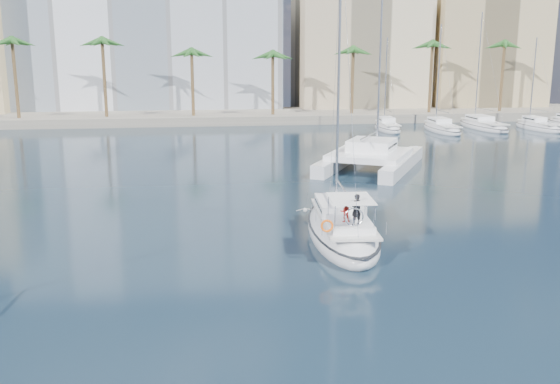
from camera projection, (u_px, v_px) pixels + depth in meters
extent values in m
plane|color=black|center=(286.00, 252.00, 32.04)|extent=(160.00, 160.00, 0.00)
cube|color=gray|center=(226.00, 116.00, 90.80)|extent=(120.00, 14.00, 1.20)
cube|color=silver|center=(144.00, 24.00, 97.81)|extent=(42.00, 16.00, 28.00)
cube|color=beige|center=(359.00, 50.00, 100.27)|extent=(20.00, 14.00, 20.00)
cube|color=tan|center=(481.00, 56.00, 101.19)|extent=(18.00, 12.00, 18.00)
cylinder|color=brown|center=(227.00, 86.00, 85.90)|extent=(0.44, 0.44, 10.50)
sphere|color=#245720|center=(226.00, 47.00, 84.72)|extent=(3.60, 3.60, 3.60)
cylinder|color=brown|center=(461.00, 84.00, 90.36)|extent=(0.44, 0.44, 10.50)
sphere|color=#245720|center=(464.00, 47.00, 89.18)|extent=(3.60, 3.60, 3.60)
ellipsoid|color=silver|center=(342.00, 232.00, 34.38)|extent=(4.44, 11.54, 2.35)
ellipsoid|color=black|center=(342.00, 226.00, 34.31)|extent=(4.48, 11.65, 0.18)
cube|color=silver|center=(343.00, 218.00, 33.97)|extent=(3.19, 8.64, 0.12)
cube|color=white|center=(340.00, 205.00, 35.16)|extent=(2.69, 3.87, 0.60)
cube|color=black|center=(340.00, 205.00, 35.15)|extent=(2.68, 3.43, 0.14)
cylinder|color=#B7BABF|center=(339.00, 76.00, 34.83)|extent=(0.15, 0.15, 14.81)
cylinder|color=#B7BABF|center=(343.00, 188.00, 33.94)|extent=(0.45, 4.56, 0.11)
cube|color=white|center=(350.00, 224.00, 31.80)|extent=(2.35, 2.98, 0.36)
cube|color=white|center=(351.00, 199.00, 31.39)|extent=(2.35, 2.98, 0.04)
torus|color=silver|center=(354.00, 217.00, 30.60)|extent=(0.96, 0.13, 0.96)
torus|color=#FF5F0D|center=(327.00, 226.00, 30.16)|extent=(0.64, 0.24, 0.64)
imported|color=black|center=(356.00, 209.00, 30.93)|extent=(0.67, 0.56, 1.56)
imported|color=maroon|center=(345.00, 212.00, 31.49)|extent=(0.55, 0.45, 1.04)
cube|color=silver|center=(341.00, 159.00, 55.70)|extent=(7.68, 12.28, 1.10)
cube|color=silver|center=(403.00, 164.00, 53.70)|extent=(7.68, 12.28, 1.10)
cube|color=white|center=(370.00, 154.00, 53.92)|extent=(8.97, 9.45, 0.50)
cube|color=white|center=(372.00, 145.00, 54.37)|extent=(5.20, 5.33, 1.00)
cube|color=black|center=(372.00, 145.00, 54.36)|extent=(4.96, 4.87, 0.18)
cylinder|color=#B7BABF|center=(380.00, 46.00, 54.29)|extent=(0.18, 0.18, 17.92)
ellipsoid|color=silver|center=(305.00, 210.00, 38.71)|extent=(0.23, 0.45, 0.21)
sphere|color=silver|center=(305.00, 209.00, 38.92)|extent=(0.12, 0.12, 0.12)
cube|color=gray|center=(300.00, 210.00, 38.67)|extent=(0.51, 0.19, 0.12)
cube|color=gray|center=(310.00, 209.00, 38.75)|extent=(0.51, 0.19, 0.12)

